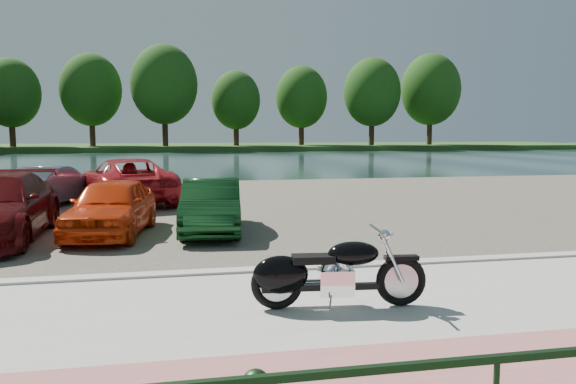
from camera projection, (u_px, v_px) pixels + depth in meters
name	position (u px, v px, depth m)	size (l,w,h in m)	color
ground	(327.00, 311.00, 7.55)	(200.00, 200.00, 0.00)	#595447
promenade	(350.00, 334.00, 6.57)	(60.00, 6.00, 0.10)	#A6A59D
kerb	(296.00, 270.00, 9.49)	(60.00, 0.30, 0.14)	#A6A59D
parking_lot	(237.00, 205.00, 18.26)	(60.00, 18.00, 0.04)	#413D35
river	(198.00, 161.00, 46.52)	(120.00, 40.00, 0.00)	#1A2F2E
far_bank	(188.00, 147.00, 77.67)	(120.00, 24.00, 0.60)	#254518
far_trees	(223.00, 92.00, 71.71)	(70.25, 10.68, 12.52)	#331D12
motorcycle	(323.00, 273.00, 7.33)	(2.33, 0.75, 1.05)	black
car_4	(112.00, 207.00, 12.82)	(1.56, 3.88, 1.32)	red
car_5	(211.00, 206.00, 13.20)	(1.32, 3.80, 1.25)	#0E3515
car_9	(52.00, 185.00, 18.16)	(1.34, 3.86, 1.27)	slate
car_10	(127.00, 181.00, 18.61)	(2.48, 5.38, 1.50)	#AF1D24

